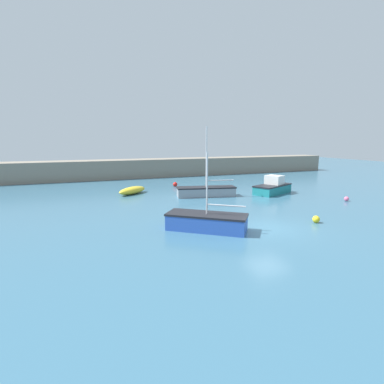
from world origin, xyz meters
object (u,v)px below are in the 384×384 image
(sailboat_tall_mast, at_px, (206,191))
(mooring_buoy_yellow, at_px, (316,219))
(sailboat_twin_hulled, at_px, (207,222))
(fishing_dinghy_green, at_px, (272,179))
(mooring_buoy_red, at_px, (175,184))
(rowboat_white_midwater, at_px, (132,190))
(motorboat_with_cabin, at_px, (273,187))
(mooring_buoy_pink, at_px, (347,199))

(sailboat_tall_mast, distance_m, mooring_buoy_yellow, 11.46)
(sailboat_twin_hulled, relative_size, sailboat_tall_mast, 0.74)
(fishing_dinghy_green, height_order, mooring_buoy_red, fishing_dinghy_green)
(sailboat_tall_mast, relative_size, mooring_buoy_yellow, 13.93)
(rowboat_white_midwater, xyz_separation_m, mooring_buoy_red, (5.50, 3.02, -0.11))
(motorboat_with_cabin, bearing_deg, rowboat_white_midwater, -44.37)
(fishing_dinghy_green, distance_m, mooring_buoy_pink, 12.77)
(mooring_buoy_yellow, relative_size, mooring_buoy_pink, 1.16)
(sailboat_tall_mast, height_order, mooring_buoy_pink, sailboat_tall_mast)
(rowboat_white_midwater, height_order, sailboat_twin_hulled, sailboat_twin_hulled)
(rowboat_white_midwater, xyz_separation_m, motorboat_with_cabin, (13.27, -4.86, 0.28))
(sailboat_twin_hulled, distance_m, mooring_buoy_pink, 15.42)
(rowboat_white_midwater, height_order, mooring_buoy_red, rowboat_white_midwater)
(motorboat_with_cabin, distance_m, mooring_buoy_pink, 6.75)
(fishing_dinghy_green, relative_size, rowboat_white_midwater, 0.63)
(mooring_buoy_red, xyz_separation_m, mooring_buoy_pink, (11.51, -13.47, -0.05))
(sailboat_tall_mast, relative_size, mooring_buoy_pink, 16.13)
(sailboat_tall_mast, bearing_deg, sailboat_twin_hulled, 78.63)
(sailboat_twin_hulled, distance_m, mooring_buoy_yellow, 7.43)
(rowboat_white_midwater, relative_size, motorboat_with_cabin, 0.72)
(sailboat_twin_hulled, bearing_deg, mooring_buoy_yellow, -150.82)
(mooring_buoy_pink, bearing_deg, mooring_buoy_yellow, -149.96)
(fishing_dinghy_green, relative_size, sailboat_tall_mast, 0.33)
(mooring_buoy_yellow, bearing_deg, rowboat_white_midwater, 121.89)
(fishing_dinghy_green, bearing_deg, rowboat_white_midwater, -108.70)
(mooring_buoy_red, bearing_deg, sailboat_twin_hulled, -101.92)
(sailboat_tall_mast, distance_m, mooring_buoy_pink, 12.54)
(mooring_buoy_red, height_order, mooring_buoy_pink, mooring_buoy_red)
(fishing_dinghy_green, relative_size, mooring_buoy_pink, 5.40)
(rowboat_white_midwater, xyz_separation_m, mooring_buoy_pink, (17.01, -10.45, -0.16))
(motorboat_with_cabin, bearing_deg, mooring_buoy_red, -69.66)
(motorboat_with_cabin, bearing_deg, sailboat_tall_mast, -32.56)
(motorboat_with_cabin, height_order, mooring_buoy_pink, motorboat_with_cabin)
(rowboat_white_midwater, distance_m, mooring_buoy_red, 6.27)
(mooring_buoy_yellow, bearing_deg, motorboat_with_cabin, 68.40)
(rowboat_white_midwater, xyz_separation_m, sailboat_twin_hulled, (1.95, -13.75, 0.15))
(motorboat_with_cabin, distance_m, mooring_buoy_yellow, 10.83)
(sailboat_tall_mast, xyz_separation_m, mooring_buoy_yellow, (2.93, -11.07, -0.26))
(sailboat_twin_hulled, xyz_separation_m, mooring_buoy_yellow, (7.33, -1.17, -0.28))
(rowboat_white_midwater, relative_size, mooring_buoy_pink, 8.58)
(mooring_buoy_yellow, bearing_deg, sailboat_twin_hulled, 170.96)
(rowboat_white_midwater, height_order, sailboat_tall_mast, sailboat_tall_mast)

